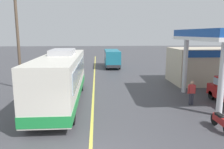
# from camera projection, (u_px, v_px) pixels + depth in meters

# --- Properties ---
(ground) EXTENTS (120.00, 120.00, 0.00)m
(ground) POSITION_uv_depth(u_px,v_px,m) (95.00, 73.00, 27.70)
(ground) COLOR #424247
(lane_divider_stripe) EXTENTS (0.16, 50.00, 0.01)m
(lane_divider_stripe) POSITION_uv_depth(u_px,v_px,m) (94.00, 81.00, 22.79)
(lane_divider_stripe) COLOR #D8CC4C
(lane_divider_stripe) RESTS_ON ground
(coach_bus_main) EXTENTS (2.60, 11.04, 3.69)m
(coach_bus_main) POSITION_uv_depth(u_px,v_px,m) (61.00, 79.00, 15.43)
(coach_bus_main) COLOR silver
(coach_bus_main) RESTS_ON ground
(gas_station_roadside) EXTENTS (9.10, 11.95, 5.10)m
(gas_station_roadside) POSITION_uv_depth(u_px,v_px,m) (219.00, 58.00, 19.77)
(gas_station_roadside) COLOR #194799
(gas_station_roadside) RESTS_ON ground
(minibus_opposing_lane) EXTENTS (2.04, 6.13, 2.44)m
(minibus_opposing_lane) POSITION_uv_depth(u_px,v_px,m) (112.00, 57.00, 32.01)
(minibus_opposing_lane) COLOR teal
(minibus_opposing_lane) RESTS_ON ground
(motorcycle_parked_forecourt) EXTENTS (0.55, 1.80, 0.92)m
(motorcycle_parked_forecourt) POSITION_uv_depth(u_px,v_px,m) (221.00, 121.00, 11.25)
(motorcycle_parked_forecourt) COLOR black
(motorcycle_parked_forecourt) RESTS_ON ground
(pedestrian_near_pump) EXTENTS (0.55, 0.22, 1.66)m
(pedestrian_near_pump) POSITION_uv_depth(u_px,v_px,m) (192.00, 92.00, 15.11)
(pedestrian_near_pump) COLOR #33333F
(pedestrian_near_pump) RESTS_ON ground
(utility_pole_roadside) EXTENTS (1.80, 0.24, 8.25)m
(utility_pole_roadside) POSITION_uv_depth(u_px,v_px,m) (18.00, 40.00, 18.99)
(utility_pole_roadside) COLOR brown
(utility_pole_roadside) RESTS_ON ground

